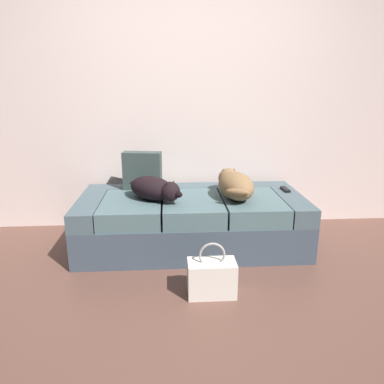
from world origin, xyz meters
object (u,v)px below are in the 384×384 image
object	(u,v)px
throw_pillow	(142,171)
dog_dark	(155,189)
handbag	(212,277)
couch	(192,221)
dog_tan	(234,184)
tv_remote	(285,189)

from	to	relation	value
throw_pillow	dog_dark	bearing A→B (deg)	-70.59
dog_dark	handbag	size ratio (longest dim) A/B	1.32
dog_dark	handbag	bearing A→B (deg)	-61.47
dog_dark	throw_pillow	bearing A→B (deg)	109.41
handbag	dog_dark	bearing A→B (deg)	118.53
couch	handbag	xyz separation A→B (m)	(0.08, -0.81, -0.10)
couch	throw_pillow	bearing A→B (deg)	149.85
throw_pillow	handbag	bearing A→B (deg)	-64.28
couch	dog_dark	size ratio (longest dim) A/B	3.82
dog_tan	handbag	bearing A→B (deg)	-109.80
dog_dark	dog_tan	size ratio (longest dim) A/B	0.77
dog_dark	tv_remote	bearing A→B (deg)	10.11
couch	handbag	world-z (taller)	couch
dog_dark	dog_tan	distance (m)	0.67
dog_dark	throw_pillow	world-z (taller)	throw_pillow
tv_remote	handbag	xyz separation A→B (m)	(-0.77, -0.93, -0.33)
dog_dark	dog_tan	world-z (taller)	dog_tan
dog_tan	tv_remote	distance (m)	0.53
tv_remote	throw_pillow	world-z (taller)	throw_pillow
couch	dog_dark	distance (m)	0.46
tv_remote	dog_tan	bearing A→B (deg)	-163.63
couch	tv_remote	size ratio (longest dim) A/B	12.70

